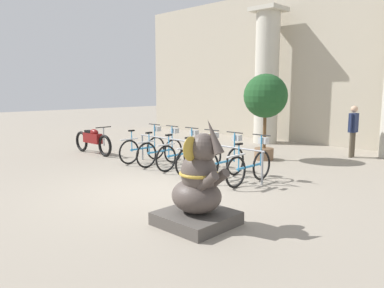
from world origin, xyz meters
name	(u,v)px	position (x,y,z in m)	size (l,w,h in m)	color
ground_plane	(159,191)	(0.00, 0.00, 0.00)	(60.00, 60.00, 0.00)	gray
building_facade	(338,64)	(0.00, 8.60, 3.00)	(20.00, 0.20, 6.00)	#B2A893
column_left	(267,76)	(-2.36, 7.60, 2.62)	(1.14, 1.14, 5.16)	#BCB7A8
bike_rack	(193,147)	(-0.87, 1.95, 0.62)	(4.34, 0.05, 0.77)	gray
bicycle_0	(144,148)	(-2.74, 1.80, 0.42)	(0.48, 1.68, 1.08)	black
bicycle_1	(161,150)	(-1.99, 1.82, 0.42)	(0.48, 1.68, 1.08)	black
bicycle_2	(181,153)	(-1.24, 1.86, 0.42)	(0.48, 1.68, 1.08)	black
bicycle_3	(200,157)	(-0.49, 1.82, 0.42)	(0.48, 1.68, 1.08)	black
bicycle_4	(223,161)	(0.25, 1.81, 0.42)	(0.48, 1.68, 1.08)	black
bicycle_5	(250,165)	(1.00, 1.85, 0.42)	(0.48, 1.68, 1.08)	black
elephant_statue	(198,189)	(1.94, -0.86, 0.57)	(1.07, 1.07, 1.71)	#4C4742
motorcycle	(93,140)	(-4.95, 1.46, 0.46)	(2.11, 0.55, 0.94)	black
person_pedestrian	(353,127)	(1.37, 6.76, 0.96)	(0.21, 0.47, 1.61)	brown
potted_tree	(265,99)	(-0.39, 4.52, 1.82)	(1.30, 1.30, 2.56)	brown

